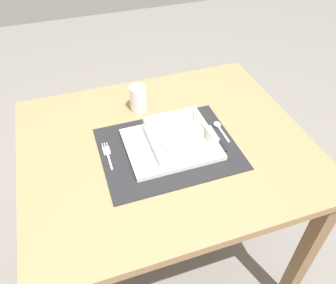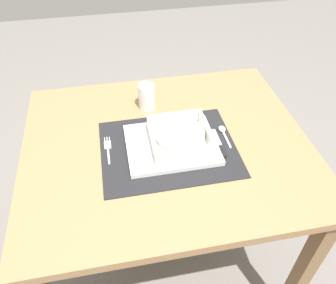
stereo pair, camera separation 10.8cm
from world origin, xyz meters
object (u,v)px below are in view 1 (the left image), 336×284
Objects in this scene: spoon at (219,126)px; drinking_glass at (138,100)px; fork at (107,154)px; dining_table at (166,165)px; butter_knife at (218,140)px; porridge_bowl at (179,136)px.

drinking_glass reaches higher than spoon.
drinking_glass is at bearing 51.51° from fork.
fork reaches higher than dining_table.
butter_knife is 1.41× the size of drinking_glass.
drinking_glass reaches higher than fork.
spoon reaches higher than dining_table.
spoon is at bearing 3.64° from dining_table.
butter_knife is at bearing -51.56° from drinking_glass.
butter_knife reaches higher than fork.
spoon is (0.39, 0.01, 0.00)m from fork.
spoon is (0.20, 0.01, 0.11)m from dining_table.
fork is 0.26m from drinking_glass.
fork is (-0.19, 0.01, 0.11)m from dining_table.
drinking_glass is at bearing 107.64° from porridge_bowl.
spoon is at bearing 12.88° from porridge_bowl.
porridge_bowl is 0.17m from spoon.
fork is 1.31× the size of drinking_glass.
dining_table is 0.21m from butter_knife.
porridge_bowl is at bearing -72.36° from drinking_glass.
dining_table is 6.95× the size of butter_knife.
spoon reaches higher than butter_knife.
dining_table is at bearing -2.07° from fork.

